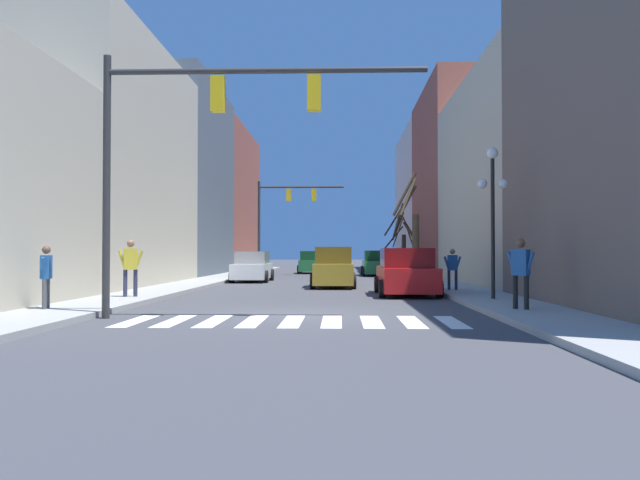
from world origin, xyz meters
TOP-DOWN VIEW (x-y plane):
  - ground_plane at (0.00, 0.00)m, footprint 240.00×240.00m
  - sidewalk_left at (-5.85, 0.00)m, footprint 2.23×90.00m
  - sidewalk_right at (5.85, 0.00)m, footprint 2.23×90.00m
  - building_row_left at (-9.97, 22.82)m, footprint 6.00×52.69m
  - building_row_right at (9.97, 23.63)m, footprint 6.00×56.82m
  - crosswalk_stripes at (-0.00, -1.48)m, footprint 7.65×2.60m
  - traffic_signal_near at (-2.21, -0.97)m, footprint 7.73×0.28m
  - traffic_signal_far at (-2.86, 27.10)m, footprint 5.92×0.28m
  - street_lamp_right_corner at (5.81, 3.75)m, footprint 0.95×0.36m
  - car_at_intersection at (-3.62, 17.77)m, footprint 1.99×4.46m
  - car_parked_right_mid at (-1.06, 31.27)m, footprint 1.96×4.27m
  - car_parked_left_near at (3.53, 7.37)m, footprint 2.18×4.54m
  - car_parked_left_far at (0.80, 12.46)m, footprint 1.98×4.41m
  - car_parked_right_near at (3.58, 26.63)m, footprint 2.07×4.39m
  - pedestrian_on_left_sidewalk at (5.62, 0.16)m, footprint 0.60×0.61m
  - pedestrian_waiting_at_curb at (-5.66, 4.22)m, footprint 0.77×0.37m
  - pedestrian_on_right_sidewalk at (5.35, 8.13)m, footprint 0.67×0.21m
  - pedestrian_crossing_street at (-6.35, -0.09)m, footprint 0.27×0.69m
  - street_tree_right_near at (5.47, 21.92)m, footprint 1.61×1.23m
  - street_tree_left_far at (5.72, 31.52)m, footprint 1.67×2.32m
  - street_tree_left_near at (6.06, 33.00)m, footprint 2.85×1.81m

SIDE VIEW (x-z plane):
  - ground_plane at x=0.00m, z-range 0.00..0.00m
  - crosswalk_stripes at x=0.00m, z-range 0.00..0.01m
  - sidewalk_left at x=-5.85m, z-range 0.00..0.15m
  - sidewalk_right at x=5.85m, z-range 0.00..0.15m
  - car_at_intersection at x=-3.62m, z-range -0.05..1.57m
  - car_parked_right_mid at x=-1.06m, z-range -0.06..1.61m
  - car_parked_right_near at x=3.58m, z-range -0.06..1.64m
  - car_parked_left_near at x=3.53m, z-range -0.06..1.67m
  - car_parked_left_far at x=0.80m, z-range -0.07..1.75m
  - pedestrian_on_right_sidewalk at x=5.35m, z-range 0.29..1.86m
  - pedestrian_crossing_street at x=-6.35m, z-range 0.30..1.89m
  - pedestrian_on_left_sidewalk at x=5.62m, z-range 0.31..2.09m
  - pedestrian_waiting_at_curb at x=-5.66m, z-range 0.32..2.15m
  - street_tree_left_near at x=6.06m, z-range -0.04..4.20m
  - street_tree_left_far at x=5.72m, z-range -0.09..5.10m
  - street_tree_right_near at x=5.47m, z-range -0.29..5.98m
  - street_lamp_right_corner at x=5.81m, z-range 1.10..5.79m
  - traffic_signal_near at x=-2.21m, z-range 1.47..7.76m
  - traffic_signal_far at x=-2.86m, z-range 1.41..7.89m
  - building_row_left at x=-9.97m, z-range -0.67..11.95m
  - building_row_right at x=9.97m, z-range -0.61..12.45m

